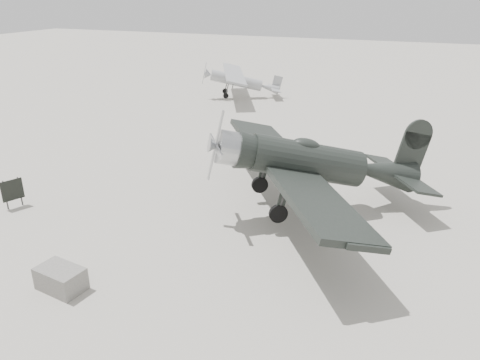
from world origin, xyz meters
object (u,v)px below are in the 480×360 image
(lowwing_monoplane, at_px, (316,163))
(highwing_monoplane, at_px, (240,79))
(sign_board, at_px, (12,190))
(equipment_block, at_px, (61,279))

(lowwing_monoplane, xyz_separation_m, highwing_monoplane, (-11.96, 20.75, -0.59))
(sign_board, bearing_deg, highwing_monoplane, 111.32)
(highwing_monoplane, bearing_deg, equipment_block, -105.08)
(sign_board, bearing_deg, lowwing_monoplane, 43.41)
(equipment_block, xyz_separation_m, sign_board, (-6.48, 4.27, 0.45))
(lowwing_monoplane, bearing_deg, highwing_monoplane, 86.10)
(lowwing_monoplane, bearing_deg, sign_board, 165.91)
(equipment_block, bearing_deg, lowwing_monoplane, 53.93)
(lowwing_monoplane, xyz_separation_m, sign_board, (-13.00, -4.67, -1.53))
(lowwing_monoplane, height_order, highwing_monoplane, lowwing_monoplane)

